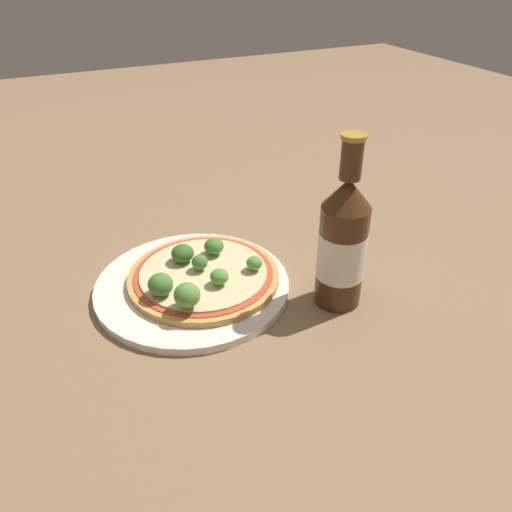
# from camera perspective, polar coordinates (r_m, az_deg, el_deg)

# --- Properties ---
(ground_plane) EXTENTS (3.00, 3.00, 0.00)m
(ground_plane) POSITION_cam_1_polar(r_m,az_deg,el_deg) (0.74, -7.35, -3.52)
(ground_plane) COLOR #846647
(plate) EXTENTS (0.28, 0.28, 0.01)m
(plate) POSITION_cam_1_polar(r_m,az_deg,el_deg) (0.73, -6.89, -3.26)
(plate) COLOR silver
(plate) RESTS_ON ground_plane
(pizza) EXTENTS (0.22, 0.22, 0.01)m
(pizza) POSITION_cam_1_polar(r_m,az_deg,el_deg) (0.73, -5.99, -2.23)
(pizza) COLOR tan
(pizza) RESTS_ON plate
(broccoli_floret_0) EXTENTS (0.02, 0.02, 0.02)m
(broccoli_floret_0) POSITION_cam_1_polar(r_m,az_deg,el_deg) (0.72, -0.20, -0.82)
(broccoli_floret_0) COLOR #6B8E51
(broccoli_floret_0) RESTS_ON pizza
(broccoli_floret_1) EXTENTS (0.03, 0.03, 0.04)m
(broccoli_floret_1) POSITION_cam_1_polar(r_m,az_deg,el_deg) (0.65, -7.88, -4.45)
(broccoli_floret_1) COLOR #6B8E51
(broccoli_floret_1) RESTS_ON pizza
(broccoli_floret_2) EXTENTS (0.03, 0.03, 0.03)m
(broccoli_floret_2) POSITION_cam_1_polar(r_m,az_deg,el_deg) (0.76, -4.83, 1.13)
(broccoli_floret_2) COLOR #6B8E51
(broccoli_floret_2) RESTS_ON pizza
(broccoli_floret_3) EXTENTS (0.03, 0.03, 0.02)m
(broccoli_floret_3) POSITION_cam_1_polar(r_m,az_deg,el_deg) (0.69, -4.21, -2.36)
(broccoli_floret_3) COLOR #6B8E51
(broccoli_floret_3) RESTS_ON pizza
(broccoli_floret_4) EXTENTS (0.03, 0.03, 0.03)m
(broccoli_floret_4) POSITION_cam_1_polar(r_m,az_deg,el_deg) (0.68, -10.86, -3.23)
(broccoli_floret_4) COLOR #6B8E51
(broccoli_floret_4) RESTS_ON pizza
(broccoli_floret_5) EXTENTS (0.02, 0.02, 0.02)m
(broccoli_floret_5) POSITION_cam_1_polar(r_m,az_deg,el_deg) (0.72, -6.37, -0.84)
(broccoli_floret_5) COLOR #6B8E51
(broccoli_floret_5) RESTS_ON pizza
(broccoli_floret_6) EXTENTS (0.03, 0.03, 0.03)m
(broccoli_floret_6) POSITION_cam_1_polar(r_m,az_deg,el_deg) (0.75, -8.26, 0.34)
(broccoli_floret_6) COLOR #6B8E51
(broccoli_floret_6) RESTS_ON pizza
(beer_bottle) EXTENTS (0.07, 0.07, 0.24)m
(beer_bottle) POSITION_cam_1_polar(r_m,az_deg,el_deg) (0.67, 9.85, 1.44)
(beer_bottle) COLOR #472814
(beer_bottle) RESTS_ON ground_plane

